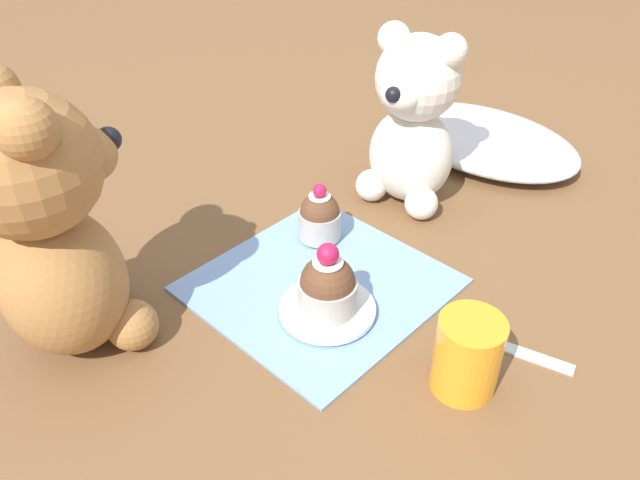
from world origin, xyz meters
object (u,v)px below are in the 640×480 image
(cupcake_near_tan_bear, at_px, (328,286))
(teaspoon, at_px, (505,346))
(teddy_bear_cream, at_px, (413,122))
(teddy_bear_tan, at_px, (50,228))
(cupcake_near_cream_bear, at_px, (320,217))
(saucer_plate, at_px, (327,309))
(juice_glass, at_px, (467,355))

(cupcake_near_tan_bear, relative_size, teaspoon, 0.61)
(teddy_bear_cream, distance_m, teaspoon, 0.27)
(teddy_bear_tan, height_order, teaspoon, teddy_bear_tan)
(teddy_bear_cream, bearing_deg, cupcake_near_cream_bear, -104.62)
(teddy_bear_cream, distance_m, cupcake_near_tan_bear, 0.23)
(saucer_plate, bearing_deg, teddy_bear_cream, 108.57)
(teddy_bear_tan, distance_m, teaspoon, 0.39)
(juice_glass, bearing_deg, teddy_bear_cream, 136.56)
(teddy_bear_cream, height_order, teaspoon, teddy_bear_cream)
(cupcake_near_cream_bear, bearing_deg, juice_glass, -15.98)
(teddy_bear_cream, height_order, saucer_plate, teddy_bear_cream)
(teddy_bear_tan, xyz_separation_m, cupcake_near_cream_bear, (0.05, 0.25, -0.09))
(teddy_bear_cream, xyz_separation_m, cupcake_near_cream_bear, (-0.01, -0.13, -0.07))
(cupcake_near_tan_bear, bearing_deg, cupcake_near_cream_bear, 137.04)
(saucer_plate, xyz_separation_m, juice_glass, (0.14, 0.02, 0.03))
(teddy_bear_cream, bearing_deg, teddy_bear_tan, -108.41)
(juice_glass, distance_m, teaspoon, 0.07)
(teddy_bear_tan, distance_m, cupcake_near_cream_bear, 0.27)
(cupcake_near_cream_bear, bearing_deg, teddy_bear_cream, 83.67)
(teddy_bear_tan, bearing_deg, cupcake_near_cream_bear, -94.22)
(teddy_bear_cream, distance_m, teddy_bear_tan, 0.39)
(saucer_plate, distance_m, juice_glass, 0.14)
(teddy_bear_cream, height_order, teddy_bear_tan, teddy_bear_tan)
(teddy_bear_tan, relative_size, juice_glass, 3.47)
(cupcake_near_tan_bear, distance_m, juice_glass, 0.14)
(teddy_bear_tan, height_order, juice_glass, teddy_bear_tan)
(cupcake_near_cream_bear, height_order, teaspoon, cupcake_near_cream_bear)
(cupcake_near_tan_bear, xyz_separation_m, juice_glass, (0.14, 0.02, -0.00))
(teddy_bear_cream, bearing_deg, saucer_plate, -79.72)
(saucer_plate, xyz_separation_m, teaspoon, (0.14, 0.08, -0.01))
(juice_glass, height_order, teaspoon, juice_glass)
(teddy_bear_cream, relative_size, juice_glass, 2.89)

